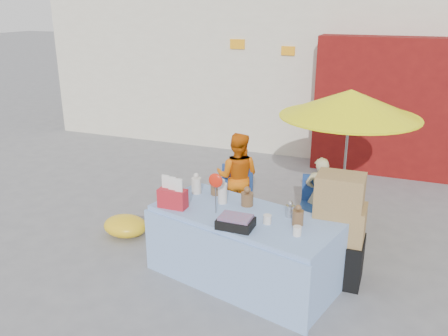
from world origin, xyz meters
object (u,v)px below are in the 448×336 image
at_px(market_table, 243,246).
at_px(umbrella, 350,104).
at_px(chair_right, 316,219).
at_px(box_stack, 338,233).
at_px(chair_left, 234,206).
at_px(vendor_beige, 319,195).
at_px(vendor_orange, 237,177).

relative_size(market_table, umbrella, 1.16).
relative_size(chair_right, box_stack, 0.63).
bearing_deg(market_table, chair_left, 128.85).
distance_m(market_table, vendor_beige, 1.70).
bearing_deg(vendor_orange, market_table, 105.71).
bearing_deg(vendor_orange, vendor_beige, 173.49).
xyz_separation_m(vendor_orange, vendor_beige, (1.25, 0.00, -0.11)).
distance_m(market_table, chair_left, 1.59).
distance_m(chair_left, chair_right, 1.25).
bearing_deg(chair_right, vendor_beige, 82.72).
bearing_deg(vendor_beige, umbrella, -159.95).
relative_size(market_table, chair_right, 2.85).
bearing_deg(box_stack, vendor_beige, 110.39).
distance_m(chair_left, vendor_orange, 0.45).
distance_m(market_table, chair_right, 1.58).
xyz_separation_m(market_table, umbrella, (0.91, 1.73, 1.45)).
xyz_separation_m(chair_right, umbrella, (0.30, 0.28, 1.64)).
xyz_separation_m(vendor_beige, umbrella, (0.30, 0.15, 1.32)).
distance_m(market_table, box_stack, 1.13).
distance_m(chair_left, box_stack, 2.03).
distance_m(chair_left, umbrella, 2.27).
height_order(chair_right, vendor_beige, vendor_beige).
bearing_deg(umbrella, vendor_beige, -153.43).
bearing_deg(vendor_beige, market_table, 62.52).
xyz_separation_m(chair_right, vendor_beige, (0.00, 0.13, 0.32)).
bearing_deg(market_table, umbrella, 77.10).
height_order(chair_left, umbrella, umbrella).
distance_m(chair_right, box_stack, 1.20).
xyz_separation_m(vendor_orange, umbrella, (1.55, 0.15, 1.20)).
bearing_deg(box_stack, vendor_orange, 144.94).
height_order(vendor_orange, box_stack, vendor_orange).
bearing_deg(market_table, chair_right, 82.06).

